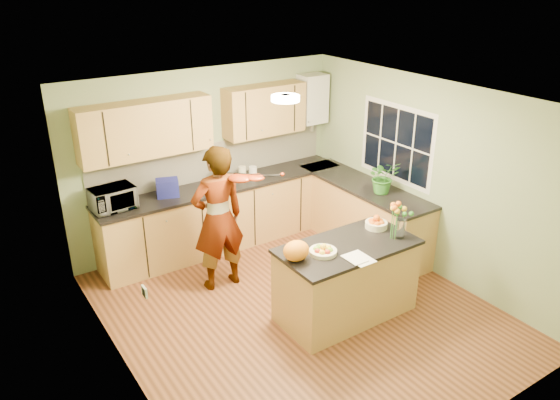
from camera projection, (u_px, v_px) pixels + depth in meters
floor at (299, 311)px, 6.40m from camera, size 4.50×4.50×0.00m
ceiling at (302, 100)px, 5.41m from camera, size 4.00×4.50×0.02m
wall_back at (207, 158)px, 7.62m from camera, size 4.00×0.02×2.50m
wall_front at (471, 317)px, 4.18m from camera, size 4.00×0.02×2.50m
wall_left at (119, 266)px, 4.89m from camera, size 0.02×4.50×2.50m
wall_right at (429, 178)px, 6.92m from camera, size 0.02×4.50×2.50m
back_counter at (226, 214)px, 7.75m from camera, size 3.64×0.62×0.94m
right_counter at (362, 215)px, 7.72m from camera, size 0.62×2.24×0.94m
splashback at (214, 160)px, 7.68m from camera, size 3.60×0.02×0.52m
upper_cabinets at (198, 121)px, 7.16m from camera, size 3.20×0.34×0.70m
boiler at (312, 99)px, 8.11m from camera, size 0.40×0.30×0.86m
window_right at (396, 143)px, 7.25m from camera, size 0.01×1.30×1.05m
light_switch at (144, 292)px, 4.42m from camera, size 0.02×0.09×0.09m
ceiling_lamp at (285, 98)px, 5.65m from camera, size 0.30×0.30×0.07m
peninsula_island at (346, 280)px, 6.17m from camera, size 1.57×0.80×0.90m
fruit_dish at (323, 250)px, 5.80m from camera, size 0.30×0.30×0.10m
orange_bowl at (376, 223)px, 6.36m from camera, size 0.26×0.26×0.15m
flower_vase at (402, 211)px, 6.03m from camera, size 0.26×0.26×0.49m
orange_bag at (296, 251)px, 5.65m from camera, size 0.30×0.25×0.22m
papers at (359, 258)px, 5.71m from camera, size 0.23×0.31×0.01m
violinist at (218, 219)px, 6.57m from camera, size 0.68×0.46×1.84m
violin at (240, 178)px, 6.28m from camera, size 0.71×0.61×0.18m
microwave at (113, 198)px, 6.72m from camera, size 0.55×0.39×0.29m
blue_box at (167, 188)px, 7.12m from camera, size 0.34×0.29×0.23m
kettle at (221, 176)px, 7.49m from camera, size 0.16×0.16×0.31m
jar_cream at (242, 172)px, 7.73m from camera, size 0.13×0.13×0.17m
jar_white at (253, 173)px, 7.71m from camera, size 0.15×0.15×0.18m
potted_plant at (383, 177)px, 7.18m from camera, size 0.51×0.48×0.45m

